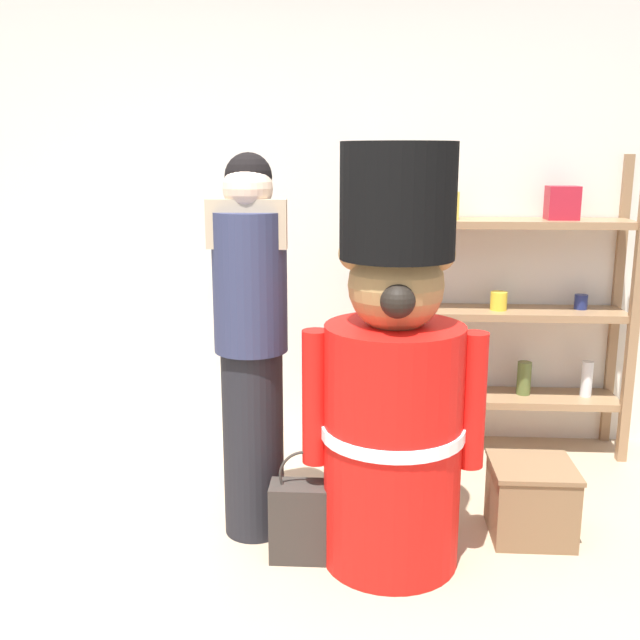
{
  "coord_description": "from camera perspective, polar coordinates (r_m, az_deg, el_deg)",
  "views": [
    {
      "loc": [
        0.25,
        -2.06,
        1.66
      ],
      "look_at": [
        0.08,
        0.84,
        1.0
      ],
      "focal_mm": 41.21,
      "sensor_mm": 36.0,
      "label": 1
    }
  ],
  "objects": [
    {
      "name": "merchandise_shelf",
      "position": [
        4.19,
        13.7,
        1.01
      ],
      "size": [
        1.43,
        0.35,
        1.66
      ],
      "color": "#93704C",
      "rests_on": "ground_plane"
    },
    {
      "name": "display_crate",
      "position": [
        3.46,
        16.06,
        -13.28
      ],
      "size": [
        0.36,
        0.35,
        0.33
      ],
      "color": "brown",
      "rests_on": "ground_plane"
    },
    {
      "name": "shopping_bag",
      "position": [
        3.16,
        -1.13,
        -15.26
      ],
      "size": [
        0.29,
        0.14,
        0.48
      ],
      "color": "#332D28",
      "rests_on": "ground_plane"
    },
    {
      "name": "back_wall",
      "position": [
        4.28,
        0.05,
        7.99
      ],
      "size": [
        6.4,
        0.12,
        2.6
      ],
      "primitive_type": "cube",
      "color": "silver",
      "rests_on": "ground_plane"
    },
    {
      "name": "teddy_bear_guard",
      "position": [
        2.94,
        5.75,
        -5.03
      ],
      "size": [
        0.73,
        0.58,
        1.7
      ],
      "color": "red",
      "rests_on": "ground_plane"
    },
    {
      "name": "person_shopper",
      "position": [
        3.14,
        -5.36,
        -1.71
      ],
      "size": [
        0.33,
        0.31,
        1.67
      ],
      "color": "black",
      "rests_on": "ground_plane"
    }
  ]
}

